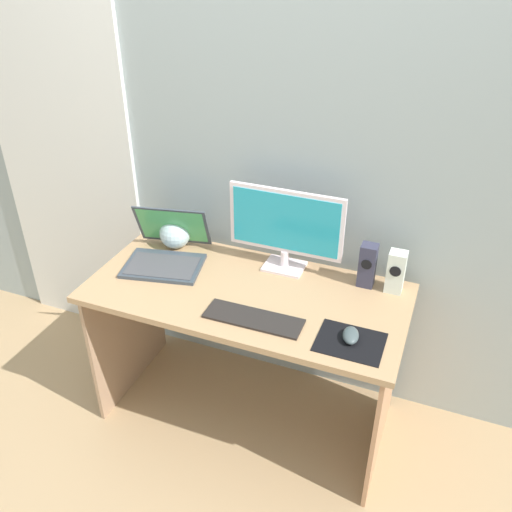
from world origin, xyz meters
TOP-DOWN VIEW (x-y plane):
  - ground_plane at (0.00, 0.00)m, footprint 8.00×8.00m
  - wall_back at (0.00, 0.39)m, footprint 6.00×0.04m
  - door_left at (-1.15, 0.36)m, footprint 0.82×0.02m
  - desk at (0.00, 0.00)m, footprint 1.36×0.64m
  - monitor at (0.09, 0.23)m, footprint 0.52×0.14m
  - speaker_right at (0.58, 0.23)m, footprint 0.07×0.07m
  - speaker_near_monitor at (0.46, 0.23)m, footprint 0.07×0.07m
  - laptop at (-0.43, 0.08)m, footprint 0.41×0.41m
  - fishbowl at (-0.46, 0.22)m, footprint 0.15×0.15m
  - keyboard_external at (0.10, -0.17)m, footprint 0.39×0.13m
  - mousepad at (0.49, -0.17)m, footprint 0.25×0.20m
  - mouse at (0.49, -0.15)m, footprint 0.08×0.11m

SIDE VIEW (x-z plane):
  - ground_plane at x=0.00m, z-range 0.00..0.00m
  - desk at x=0.00m, z-range 0.21..0.95m
  - mousepad at x=0.49m, z-range 0.73..0.74m
  - keyboard_external at x=0.10m, z-range 0.73..0.74m
  - mouse at x=0.49m, z-range 0.74..0.77m
  - laptop at x=-0.43m, z-range 0.67..0.90m
  - fishbowl at x=-0.46m, z-range 0.73..0.88m
  - speaker_right at x=0.58m, z-range 0.73..0.92m
  - speaker_near_monitor at x=0.46m, z-range 0.73..0.93m
  - monitor at x=0.09m, z-range 0.75..1.14m
  - door_left at x=-1.15m, z-range 0.00..2.02m
  - wall_back at x=0.00m, z-range 0.00..2.50m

